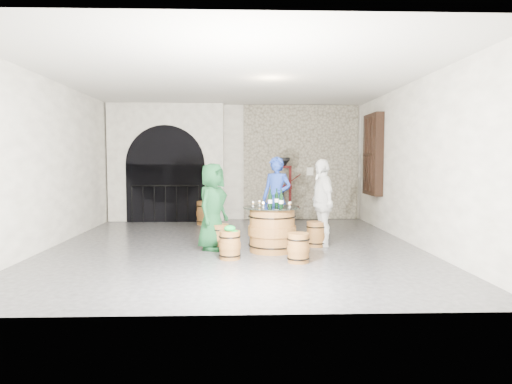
{
  "coord_description": "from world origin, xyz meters",
  "views": [
    {
      "loc": [
        0.12,
        -8.8,
        1.66
      ],
      "look_at": [
        0.41,
        -0.05,
        1.05
      ],
      "focal_mm": 32.0,
      "sensor_mm": 36.0,
      "label": 1
    }
  ],
  "objects_px": {
    "person_white": "(322,203)",
    "barrel_stool_far": "(276,230)",
    "wine_bottle_center": "(281,200)",
    "barrel_stool_near_left": "(230,245)",
    "person_blue": "(277,199)",
    "barrel_stool_left": "(219,237)",
    "side_barrel": "(205,213)",
    "wine_bottle_right": "(277,199)",
    "corking_press": "(283,184)",
    "person_green": "(212,207)",
    "wine_bottle_left": "(270,200)",
    "barrel_table": "(272,229)",
    "barrel_stool_right": "(316,234)",
    "barrel_stool_near_right": "(298,248)"
  },
  "relations": [
    {
      "from": "person_blue",
      "to": "corking_press",
      "type": "relative_size",
      "value": 1.0
    },
    {
      "from": "person_green",
      "to": "wine_bottle_left",
      "type": "relative_size",
      "value": 4.94
    },
    {
      "from": "barrel_stool_far",
      "to": "wine_bottle_left",
      "type": "distance_m",
      "value": 1.24
    },
    {
      "from": "barrel_stool_far",
      "to": "person_blue",
      "type": "height_order",
      "value": "person_blue"
    },
    {
      "from": "barrel_stool_near_left",
      "to": "wine_bottle_center",
      "type": "distance_m",
      "value": 1.27
    },
    {
      "from": "barrel_stool_near_right",
      "to": "wine_bottle_center",
      "type": "relative_size",
      "value": 1.47
    },
    {
      "from": "person_green",
      "to": "barrel_stool_left",
      "type": "bearing_deg",
      "value": -75.75
    },
    {
      "from": "wine_bottle_center",
      "to": "corking_press",
      "type": "xyz_separation_m",
      "value": [
        0.44,
        4.28,
        0.06
      ]
    },
    {
      "from": "barrel_table",
      "to": "person_green",
      "type": "xyz_separation_m",
      "value": [
        -1.09,
        0.21,
        0.4
      ]
    },
    {
      "from": "barrel_stool_left",
      "to": "wine_bottle_center",
      "type": "xyz_separation_m",
      "value": [
        1.12,
        -0.29,
        0.71
      ]
    },
    {
      "from": "barrel_table",
      "to": "wine_bottle_right",
      "type": "relative_size",
      "value": 3.26
    },
    {
      "from": "barrel_table",
      "to": "corking_press",
      "type": "height_order",
      "value": "corking_press"
    },
    {
      "from": "barrel_stool_right",
      "to": "wine_bottle_center",
      "type": "relative_size",
      "value": 1.47
    },
    {
      "from": "wine_bottle_center",
      "to": "person_green",
      "type": "bearing_deg",
      "value": 165.76
    },
    {
      "from": "person_white",
      "to": "wine_bottle_center",
      "type": "xyz_separation_m",
      "value": [
        -0.85,
        -0.62,
        0.1
      ]
    },
    {
      "from": "person_blue",
      "to": "corking_press",
      "type": "xyz_separation_m",
      "value": [
        0.43,
        3.0,
        0.14
      ]
    },
    {
      "from": "person_white",
      "to": "barrel_stool_far",
      "type": "bearing_deg",
      "value": -125.7
    },
    {
      "from": "corking_press",
      "to": "barrel_stool_near_left",
      "type": "bearing_deg",
      "value": -109.92
    },
    {
      "from": "barrel_stool_left",
      "to": "person_blue",
      "type": "distance_m",
      "value": 1.63
    },
    {
      "from": "wine_bottle_right",
      "to": "side_barrel",
      "type": "xyz_separation_m",
      "value": [
        -1.6,
        3.35,
        -0.65
      ]
    },
    {
      "from": "wine_bottle_center",
      "to": "barrel_stool_near_left",
      "type": "bearing_deg",
      "value": -149.49
    },
    {
      "from": "barrel_stool_near_left",
      "to": "wine_bottle_right",
      "type": "bearing_deg",
      "value": 44.54
    },
    {
      "from": "person_blue",
      "to": "barrel_stool_left",
      "type": "bearing_deg",
      "value": -109.52
    },
    {
      "from": "person_white",
      "to": "wine_bottle_center",
      "type": "distance_m",
      "value": 1.06
    },
    {
      "from": "wine_bottle_right",
      "to": "side_barrel",
      "type": "bearing_deg",
      "value": 115.56
    },
    {
      "from": "barrel_stool_near_right",
      "to": "wine_bottle_right",
      "type": "height_order",
      "value": "wine_bottle_right"
    },
    {
      "from": "barrel_stool_near_left",
      "to": "corking_press",
      "type": "bearing_deg",
      "value": 74.3
    },
    {
      "from": "person_green",
      "to": "barrel_stool_right",
      "type": "bearing_deg",
      "value": -57.71
    },
    {
      "from": "barrel_table",
      "to": "person_blue",
      "type": "distance_m",
      "value": 1.27
    },
    {
      "from": "person_blue",
      "to": "wine_bottle_right",
      "type": "distance_m",
      "value": 0.98
    },
    {
      "from": "person_green",
      "to": "barrel_stool_near_left",
      "type": "bearing_deg",
      "value": -132.86
    },
    {
      "from": "barrel_stool_far",
      "to": "wine_bottle_left",
      "type": "bearing_deg",
      "value": -100.29
    },
    {
      "from": "barrel_stool_left",
      "to": "barrel_stool_near_left",
      "type": "height_order",
      "value": "same"
    },
    {
      "from": "barrel_stool_far",
      "to": "side_barrel",
      "type": "height_order",
      "value": "side_barrel"
    },
    {
      "from": "person_white",
      "to": "wine_bottle_left",
      "type": "distance_m",
      "value": 1.18
    },
    {
      "from": "wine_bottle_center",
      "to": "wine_bottle_right",
      "type": "bearing_deg",
      "value": 100.48
    },
    {
      "from": "barrel_stool_near_left",
      "to": "wine_bottle_center",
      "type": "xyz_separation_m",
      "value": [
        0.91,
        0.54,
        0.71
      ]
    },
    {
      "from": "barrel_stool_near_right",
      "to": "side_barrel",
      "type": "distance_m",
      "value": 4.84
    },
    {
      "from": "wine_bottle_left",
      "to": "side_barrel",
      "type": "relative_size",
      "value": 0.54
    },
    {
      "from": "barrel_stool_far",
      "to": "side_barrel",
      "type": "distance_m",
      "value": 3.05
    },
    {
      "from": "person_white",
      "to": "side_barrel",
      "type": "distance_m",
      "value": 3.97
    },
    {
      "from": "barrel_table",
      "to": "wine_bottle_right",
      "type": "height_order",
      "value": "wine_bottle_right"
    },
    {
      "from": "person_white",
      "to": "person_green",
      "type": "bearing_deg",
      "value": -89.44
    },
    {
      "from": "barrel_table",
      "to": "barrel_stool_near_right",
      "type": "distance_m",
      "value": 1.0
    },
    {
      "from": "person_blue",
      "to": "wine_bottle_right",
      "type": "xyz_separation_m",
      "value": [
        -0.07,
        -0.97,
        0.08
      ]
    },
    {
      "from": "barrel_stool_left",
      "to": "corking_press",
      "type": "bearing_deg",
      "value": 68.53
    },
    {
      "from": "person_blue",
      "to": "side_barrel",
      "type": "bearing_deg",
      "value": 154.92
    },
    {
      "from": "wine_bottle_left",
      "to": "corking_press",
      "type": "distance_m",
      "value": 4.24
    },
    {
      "from": "barrel_stool_left",
      "to": "person_green",
      "type": "distance_m",
      "value": 0.58
    },
    {
      "from": "wine_bottle_left",
      "to": "person_white",
      "type": "bearing_deg",
      "value": 27.41
    }
  ]
}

